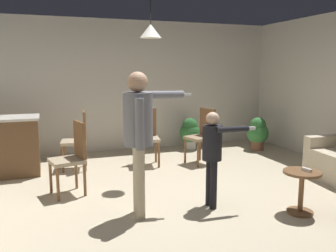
# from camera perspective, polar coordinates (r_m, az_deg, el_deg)

# --- Properties ---
(ground) EXTENTS (7.68, 7.68, 0.00)m
(ground) POSITION_cam_1_polar(r_m,az_deg,el_deg) (4.76, 3.33, -11.80)
(ground) COLOR beige
(wall_back) EXTENTS (6.40, 0.10, 2.70)m
(wall_back) POSITION_cam_1_polar(r_m,az_deg,el_deg) (7.50, -6.11, 6.46)
(wall_back) COLOR silver
(wall_back) RESTS_ON ground
(side_table_by_couch) EXTENTS (0.44, 0.44, 0.52)m
(side_table_by_couch) POSITION_cam_1_polar(r_m,az_deg,el_deg) (4.51, 20.79, -9.21)
(side_table_by_couch) COLOR brown
(side_table_by_couch) RESTS_ON ground
(person_adult) EXTENTS (0.85, 0.48, 1.68)m
(person_adult) POSITION_cam_1_polar(r_m,az_deg,el_deg) (4.00, -4.65, -0.36)
(person_adult) COLOR tan
(person_adult) RESTS_ON ground
(person_child) EXTENTS (0.61, 0.36, 1.20)m
(person_child) POSITION_cam_1_polar(r_m,az_deg,el_deg) (4.34, 7.29, -3.68)
(person_child) COLOR black
(person_child) RESTS_ON ground
(dining_chair_by_counter) EXTENTS (0.48, 0.48, 1.00)m
(dining_chair_by_counter) POSITION_cam_1_polar(r_m,az_deg,el_deg) (6.31, -3.47, -1.38)
(dining_chair_by_counter) COLOR brown
(dining_chair_by_counter) RESTS_ON ground
(dining_chair_near_wall) EXTENTS (0.50, 0.50, 1.00)m
(dining_chair_near_wall) POSITION_cam_1_polar(r_m,az_deg,el_deg) (4.98, -15.30, -4.57)
(dining_chair_near_wall) COLOR brown
(dining_chair_near_wall) RESTS_ON ground
(dining_chair_centre_back) EXTENTS (0.47, 0.47, 1.00)m
(dining_chair_centre_back) POSITION_cam_1_polar(r_m,az_deg,el_deg) (6.20, -14.34, -1.85)
(dining_chair_centre_back) COLOR brown
(dining_chair_centre_back) RESTS_ON ground
(dining_chair_spare) EXTENTS (0.52, 0.52, 1.00)m
(dining_chair_spare) POSITION_cam_1_polar(r_m,az_deg,el_deg) (6.41, 5.59, -1.24)
(dining_chair_spare) COLOR brown
(dining_chair_spare) RESTS_ON ground
(potted_plant_corner) EXTENTS (0.44, 0.44, 0.68)m
(potted_plant_corner) POSITION_cam_1_polar(r_m,az_deg,el_deg) (7.51, 3.56, -1.00)
(potted_plant_corner) COLOR #B7B2AD
(potted_plant_corner) RESTS_ON ground
(potted_plant_by_wall) EXTENTS (0.45, 0.45, 0.70)m
(potted_plant_by_wall) POSITION_cam_1_polar(r_m,az_deg,el_deg) (7.68, 14.33, -0.97)
(potted_plant_by_wall) COLOR brown
(potted_plant_by_wall) RESTS_ON ground
(spare_remote_on_table) EXTENTS (0.06, 0.13, 0.04)m
(spare_remote_on_table) POSITION_cam_1_polar(r_m,az_deg,el_deg) (4.46, 21.53, -6.60)
(spare_remote_on_table) COLOR white
(spare_remote_on_table) RESTS_ON side_table_by_couch
(ceiling_light_pendant) EXTENTS (0.32, 0.32, 0.55)m
(ceiling_light_pendant) POSITION_cam_1_polar(r_m,az_deg,el_deg) (5.31, -2.83, 15.12)
(ceiling_light_pendant) COLOR silver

